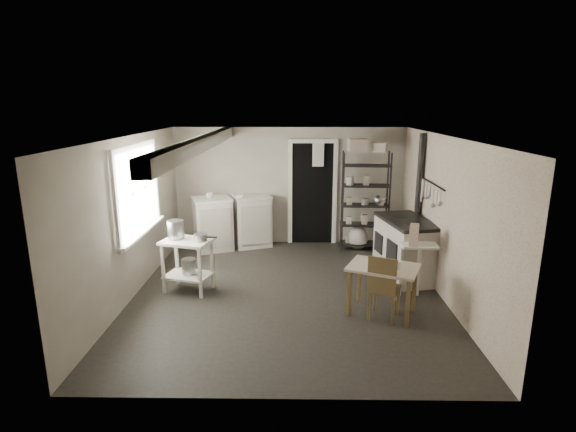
{
  "coord_description": "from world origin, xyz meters",
  "views": [
    {
      "loc": [
        0.1,
        -6.23,
        2.75
      ],
      "look_at": [
        0.0,
        0.3,
        1.1
      ],
      "focal_mm": 28.0,
      "sensor_mm": 36.0,
      "label": 1
    }
  ],
  "objects_px": {
    "shelf_rack": "(365,201)",
    "stockpot": "(176,229)",
    "stove": "(406,250)",
    "chair": "(385,283)",
    "flour_sack": "(358,237)",
    "prep_table": "(188,266)",
    "work_table": "(382,287)",
    "base_cabinets": "(232,224)"
  },
  "relations": [
    {
      "from": "prep_table",
      "to": "stove",
      "type": "distance_m",
      "value": 3.44
    },
    {
      "from": "chair",
      "to": "stockpot",
      "type": "bearing_deg",
      "value": -172.5
    },
    {
      "from": "stockpot",
      "to": "shelf_rack",
      "type": "bearing_deg",
      "value": 32.12
    },
    {
      "from": "stove",
      "to": "flour_sack",
      "type": "xyz_separation_m",
      "value": [
        -0.57,
        1.39,
        -0.2
      ]
    },
    {
      "from": "shelf_rack",
      "to": "work_table",
      "type": "relative_size",
      "value": 2.13
    },
    {
      "from": "prep_table",
      "to": "chair",
      "type": "xyz_separation_m",
      "value": [
        2.75,
        -0.83,
        0.08
      ]
    },
    {
      "from": "base_cabinets",
      "to": "stove",
      "type": "relative_size",
      "value": 1.26
    },
    {
      "from": "shelf_rack",
      "to": "work_table",
      "type": "distance_m",
      "value": 2.8
    },
    {
      "from": "work_table",
      "to": "stockpot",
      "type": "bearing_deg",
      "value": 164.77
    },
    {
      "from": "chair",
      "to": "flour_sack",
      "type": "height_order",
      "value": "chair"
    },
    {
      "from": "shelf_rack",
      "to": "chair",
      "type": "xyz_separation_m",
      "value": [
        -0.16,
        -2.85,
        -0.46
      ]
    },
    {
      "from": "stove",
      "to": "chair",
      "type": "relative_size",
      "value": 1.37
    },
    {
      "from": "stockpot",
      "to": "work_table",
      "type": "height_order",
      "value": "stockpot"
    },
    {
      "from": "stockpot",
      "to": "flour_sack",
      "type": "bearing_deg",
      "value": 33.12
    },
    {
      "from": "prep_table",
      "to": "work_table",
      "type": "relative_size",
      "value": 0.9
    },
    {
      "from": "flour_sack",
      "to": "work_table",
      "type": "bearing_deg",
      "value": -91.25
    },
    {
      "from": "prep_table",
      "to": "work_table",
      "type": "bearing_deg",
      "value": -14.5
    },
    {
      "from": "work_table",
      "to": "flour_sack",
      "type": "xyz_separation_m",
      "value": [
        0.06,
        2.74,
        -0.14
      ]
    },
    {
      "from": "stockpot",
      "to": "flour_sack",
      "type": "height_order",
      "value": "stockpot"
    },
    {
      "from": "stockpot",
      "to": "stove",
      "type": "xyz_separation_m",
      "value": [
        3.55,
        0.55,
        -0.5
      ]
    },
    {
      "from": "prep_table",
      "to": "work_table",
      "type": "distance_m",
      "value": 2.84
    },
    {
      "from": "work_table",
      "to": "prep_table",
      "type": "bearing_deg",
      "value": 165.5
    },
    {
      "from": "base_cabinets",
      "to": "flour_sack",
      "type": "relative_size",
      "value": 3.37
    },
    {
      "from": "prep_table",
      "to": "stove",
      "type": "xyz_separation_m",
      "value": [
        3.38,
        0.64,
        0.04
      ]
    },
    {
      "from": "base_cabinets",
      "to": "shelf_rack",
      "type": "height_order",
      "value": "shelf_rack"
    },
    {
      "from": "stove",
      "to": "work_table",
      "type": "height_order",
      "value": "stove"
    },
    {
      "from": "shelf_rack",
      "to": "stove",
      "type": "xyz_separation_m",
      "value": [
        0.46,
        -1.38,
        -0.51
      ]
    },
    {
      "from": "stockpot",
      "to": "base_cabinets",
      "type": "xyz_separation_m",
      "value": [
        0.54,
        2.06,
        -0.48
      ]
    },
    {
      "from": "base_cabinets",
      "to": "work_table",
      "type": "height_order",
      "value": "base_cabinets"
    },
    {
      "from": "chair",
      "to": "flour_sack",
      "type": "distance_m",
      "value": 2.87
    },
    {
      "from": "shelf_rack",
      "to": "work_table",
      "type": "xyz_separation_m",
      "value": [
        -0.16,
        -2.73,
        -0.57
      ]
    },
    {
      "from": "shelf_rack",
      "to": "stove",
      "type": "distance_m",
      "value": 1.55
    },
    {
      "from": "prep_table",
      "to": "work_table",
      "type": "height_order",
      "value": "prep_table"
    },
    {
      "from": "prep_table",
      "to": "shelf_rack",
      "type": "distance_m",
      "value": 3.59
    },
    {
      "from": "shelf_rack",
      "to": "stockpot",
      "type": "bearing_deg",
      "value": -145.24
    },
    {
      "from": "shelf_rack",
      "to": "flour_sack",
      "type": "xyz_separation_m",
      "value": [
        -0.1,
        0.01,
        -0.71
      ]
    },
    {
      "from": "stove",
      "to": "chair",
      "type": "distance_m",
      "value": 1.6
    },
    {
      "from": "base_cabinets",
      "to": "flour_sack",
      "type": "xyz_separation_m",
      "value": [
        2.44,
        -0.11,
        -0.22
      ]
    },
    {
      "from": "stockpot",
      "to": "shelf_rack",
      "type": "relative_size",
      "value": 0.14
    },
    {
      "from": "stove",
      "to": "flour_sack",
      "type": "distance_m",
      "value": 1.52
    },
    {
      "from": "stockpot",
      "to": "base_cabinets",
      "type": "distance_m",
      "value": 2.18
    },
    {
      "from": "prep_table",
      "to": "stockpot",
      "type": "height_order",
      "value": "stockpot"
    }
  ]
}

